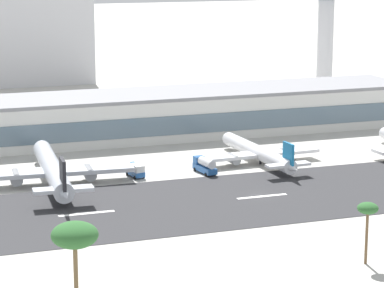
{
  "coord_description": "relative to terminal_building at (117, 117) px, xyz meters",
  "views": [
    {
      "loc": [
        -78.39,
        -178.61,
        54.8
      ],
      "look_at": [
        -8.78,
        21.54,
        8.12
      ],
      "focal_mm": 83.71,
      "sensor_mm": 36.0,
      "label": 1
    }
  ],
  "objects": [
    {
      "name": "palm_tree_1",
      "position": [
        -38.75,
        -125.28,
        6.83
      ],
      "size": [
        7.02,
        7.02,
        15.52
      ],
      "color": "brown",
      "rests_on": "ground_plane"
    },
    {
      "name": "palm_tree_0",
      "position": [
        14.79,
        -117.36,
        3.25
      ],
      "size": [
        3.74,
        3.74,
        11.26
      ],
      "color": "brown",
      "rests_on": "ground_plane"
    },
    {
      "name": "runway_centreline_dash_3",
      "position": [
        -25.23,
        -71.29,
        -6.46
      ],
      "size": [
        12.0,
        1.2,
        0.01
      ],
      "primitive_type": "cube",
      "color": "white",
      "rests_on": "runway_strip"
    },
    {
      "name": "airliner_black_tail_gate_1",
      "position": [
        -27.57,
        -46.14,
        -3.12
      ],
      "size": [
        38.58,
        51.46,
        10.74
      ],
      "rotation": [
        0.0,
        0.0,
        1.5
      ],
      "color": "silver",
      "rests_on": "ground_plane"
    },
    {
      "name": "runway_strip",
      "position": [
        14.81,
        -71.29,
        -6.5
      ],
      "size": [
        800.0,
        41.49,
        0.08
      ],
      "primitive_type": "cube",
      "color": "#2D2D30",
      "rests_on": "ground_plane"
    },
    {
      "name": "ground_plane",
      "position": [
        14.81,
        -70.44,
        -6.54
      ],
      "size": [
        1400.0,
        1400.0,
        0.0
      ],
      "primitive_type": "plane",
      "color": "#B2AFA8"
    },
    {
      "name": "service_box_truck_0",
      "position": [
        -7.22,
        -44.88,
        -4.76
      ],
      "size": [
        3.61,
        6.35,
        3.25
      ],
      "rotation": [
        0.0,
        0.0,
        1.76
      ],
      "color": "#23569E",
      "rests_on": "ground_plane"
    },
    {
      "name": "control_tower",
      "position": [
        86.9,
        38.11,
        18.17
      ],
      "size": [
        10.08,
        10.08,
        42.39
      ],
      "color": "silver",
      "rests_on": "ground_plane"
    },
    {
      "name": "runway_centreline_dash_4",
      "position": [
        14.91,
        -71.29,
        -6.46
      ],
      "size": [
        12.0,
        1.2,
        0.01
      ],
      "primitive_type": "cube",
      "color": "white",
      "rests_on": "runway_strip"
    },
    {
      "name": "service_fuel_truck_1",
      "position": [
        10.08,
        -46.91,
        -4.52
      ],
      "size": [
        3.76,
        8.77,
        3.95
      ],
      "rotation": [
        0.0,
        0.0,
        1.7
      ],
      "color": "#23569E",
      "rests_on": "ground_plane"
    },
    {
      "name": "airliner_blue_tail_gate_2",
      "position": [
        26.93,
        -42.47,
        -3.79
      ],
      "size": [
        33.28,
        41.32,
        8.62
      ],
      "rotation": [
        0.0,
        0.0,
        1.62
      ],
      "color": "silver",
      "rests_on": "ground_plane"
    },
    {
      "name": "terminal_building",
      "position": [
        0.0,
        0.0,
        0.0
      ],
      "size": [
        181.65,
        25.47,
        13.08
      ],
      "color": "silver",
      "rests_on": "ground_plane"
    }
  ]
}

